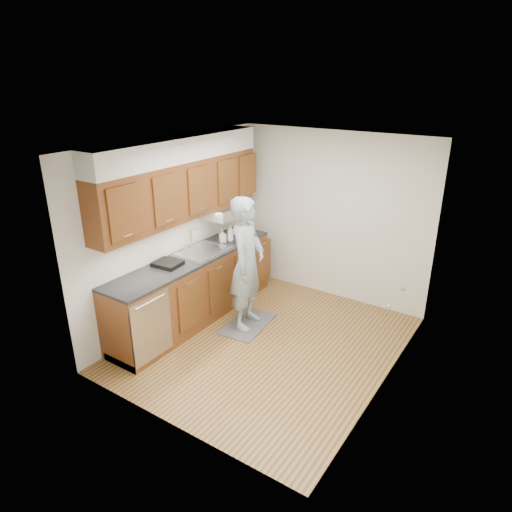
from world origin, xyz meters
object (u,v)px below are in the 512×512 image
Objects in this scene: soap_bottle_b at (223,236)px; steel_can at (238,240)px; soap_bottle_c at (235,230)px; dish_rack at (168,264)px; soap_bottle_a at (230,233)px; person at (247,255)px.

soap_bottle_b is 0.24m from steel_can.
dish_rack is at bearing -90.97° from soap_bottle_c.
steel_can is 1.18m from dish_rack.
soap_bottle_b is 1.76× the size of steel_can.
soap_bottle_a is 2.32× the size of steel_can.
soap_bottle_b is at bearing 82.80° from dish_rack.
person is 6.04× the size of dish_rack.
soap_bottle_c is at bearing 84.75° from dish_rack.
soap_bottle_a is 1.19m from dish_rack.
person is 1.06m from soap_bottle_c.
soap_bottle_c is 1.42m from dish_rack.
soap_bottle_a reaches higher than soap_bottle_b.
soap_bottle_c is (-0.03, 0.34, -0.02)m from soap_bottle_b.
dish_rack is (-0.77, -0.67, -0.07)m from person.
steel_can is (0.26, -0.28, -0.02)m from soap_bottle_c.
steel_can is at bearing 71.96° from dish_rack.
person is 0.69m from steel_can.
dish_rack is at bearing -92.92° from soap_bottle_b.
soap_bottle_a is at bearing -67.20° from soap_bottle_c.
soap_bottle_c is (-0.10, 0.24, -0.05)m from soap_bottle_a.
soap_bottle_a is 1.31× the size of soap_bottle_b.
soap_bottle_c is 1.40× the size of steel_can.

